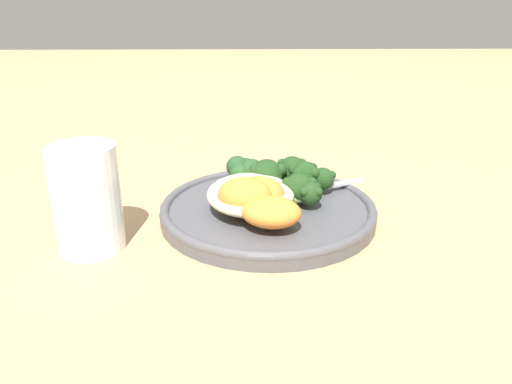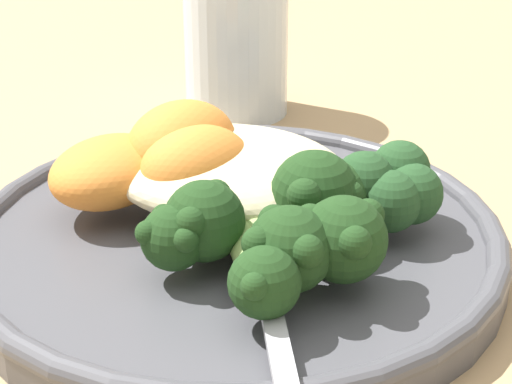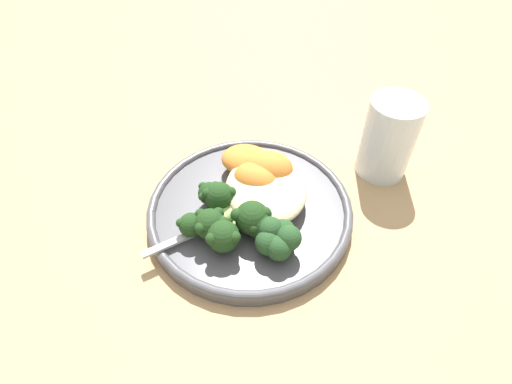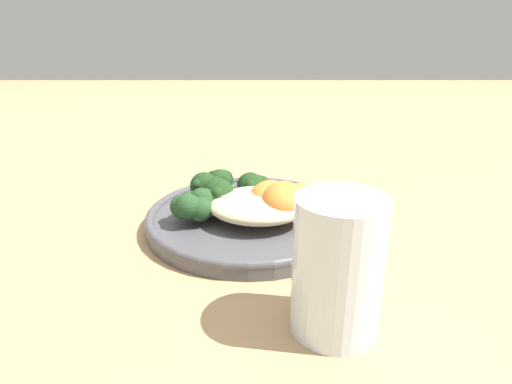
# 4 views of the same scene
# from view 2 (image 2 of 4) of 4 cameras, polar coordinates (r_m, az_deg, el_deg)

# --- Properties ---
(ground_plane) EXTENTS (4.00, 4.00, 0.00)m
(ground_plane) POSITION_cam_2_polar(r_m,az_deg,el_deg) (0.44, -1.41, -4.44)
(ground_plane) COLOR tan
(plate) EXTENTS (0.27, 0.27, 0.02)m
(plate) POSITION_cam_2_polar(r_m,az_deg,el_deg) (0.43, -1.12, -3.45)
(plate) COLOR #4C4C51
(plate) RESTS_ON ground_plane
(quinoa_mound) EXTENTS (0.12, 0.11, 0.03)m
(quinoa_mound) POSITION_cam_2_polar(r_m,az_deg,el_deg) (0.44, -1.84, 1.42)
(quinoa_mound) COLOR beige
(quinoa_mound) RESTS_ON plate
(broccoli_stalk_0) EXTENTS (0.03, 0.10, 0.03)m
(broccoli_stalk_0) POSITION_cam_2_polar(r_m,az_deg,el_deg) (0.40, -4.11, -2.05)
(broccoli_stalk_0) COLOR #8EB25B
(broccoli_stalk_0) RESTS_ON plate
(broccoli_stalk_1) EXTENTS (0.04, 0.09, 0.04)m
(broccoli_stalk_1) POSITION_cam_2_polar(r_m,az_deg,el_deg) (0.39, -2.80, -1.68)
(broccoli_stalk_1) COLOR #8EB25B
(broccoli_stalk_1) RESTS_ON plate
(broccoli_stalk_2) EXTENTS (0.07, 0.11, 0.03)m
(broccoli_stalk_2) POSITION_cam_2_polar(r_m,az_deg,el_deg) (0.36, -0.07, -4.76)
(broccoli_stalk_2) COLOR #8EB25B
(broccoli_stalk_2) RESTS_ON plate
(broccoli_stalk_3) EXTENTS (0.10, 0.11, 0.04)m
(broccoli_stalk_3) POSITION_cam_2_polar(r_m,az_deg,el_deg) (0.38, 1.18, -2.97)
(broccoli_stalk_3) COLOR #8EB25B
(broccoli_stalk_3) RESTS_ON plate
(broccoli_stalk_4) EXTENTS (0.11, 0.08, 0.04)m
(broccoli_stalk_4) POSITION_cam_2_polar(r_m,az_deg,el_deg) (0.38, 4.81, -2.85)
(broccoli_stalk_4) COLOR #8EB25B
(broccoli_stalk_4) RESTS_ON plate
(broccoli_stalk_5) EXTENTS (0.09, 0.05, 0.04)m
(broccoli_stalk_5) POSITION_cam_2_polar(r_m,az_deg,el_deg) (0.41, 3.35, -0.24)
(broccoli_stalk_5) COLOR #8EB25B
(broccoli_stalk_5) RESTS_ON plate
(broccoli_stalk_6) EXTENTS (0.08, 0.03, 0.03)m
(broccoli_stalk_6) POSITION_cam_2_polar(r_m,az_deg,el_deg) (0.41, 4.18, -0.32)
(broccoli_stalk_6) COLOR #8EB25B
(broccoli_stalk_6) RESTS_ON plate
(broccoli_stalk_7) EXTENTS (0.09, 0.05, 0.03)m
(broccoli_stalk_7) POSITION_cam_2_polar(r_m,az_deg,el_deg) (0.43, 5.71, -0.04)
(broccoli_stalk_7) COLOR #8EB25B
(broccoli_stalk_7) RESTS_ON plate
(sweet_potato_chunk_0) EXTENTS (0.07, 0.08, 0.03)m
(sweet_potato_chunk_0) POSITION_cam_2_polar(r_m,az_deg,el_deg) (0.45, -9.45, 1.60)
(sweet_potato_chunk_0) COLOR orange
(sweet_potato_chunk_0) RESTS_ON plate
(sweet_potato_chunk_1) EXTENTS (0.07, 0.08, 0.04)m
(sweet_potato_chunk_1) POSITION_cam_2_polar(r_m,az_deg,el_deg) (0.43, -4.01, 1.66)
(sweet_potato_chunk_1) COLOR orange
(sweet_potato_chunk_1) RESTS_ON plate
(sweet_potato_chunk_2) EXTENTS (0.07, 0.08, 0.05)m
(sweet_potato_chunk_2) POSITION_cam_2_polar(r_m,az_deg,el_deg) (0.45, -4.97, 3.11)
(sweet_potato_chunk_2) COLOR orange
(sweet_potato_chunk_2) RESTS_ON plate
(kale_tuft) EXTENTS (0.05, 0.05, 0.04)m
(kale_tuft) POSITION_cam_2_polar(r_m,az_deg,el_deg) (0.42, 8.73, 0.43)
(kale_tuft) COLOR #234723
(kale_tuft) RESTS_ON plate
(spoon) EXTENTS (0.06, 0.11, 0.01)m
(spoon) POSITION_cam_2_polar(r_m,az_deg,el_deg) (0.36, 0.77, -6.45)
(spoon) COLOR #B7B7BC
(spoon) RESTS_ON plate
(water_glass) EXTENTS (0.07, 0.07, 0.12)m
(water_glass) POSITION_cam_2_polar(r_m,az_deg,el_deg) (0.61, -1.34, 10.59)
(water_glass) COLOR silver
(water_glass) RESTS_ON ground_plane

